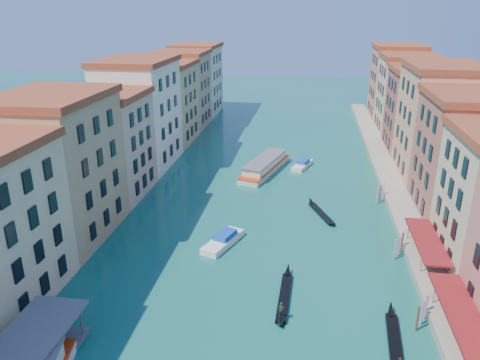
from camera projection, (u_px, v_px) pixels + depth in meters
The scene contains 11 objects.
left_bank_palazzos at pixel (128, 125), 86.02m from camera, with size 12.80×128.40×21.00m.
right_bank_palazzos at pixel (447, 136), 78.57m from camera, with size 12.80×128.40×21.00m.
quay at pixel (391, 185), 82.93m from camera, with size 4.00×140.00×1.00m, color gray.
restaurant_awnings at pixel (466, 322), 43.14m from camera, with size 3.20×44.55×3.12m.
mooring_poles_right at pixel (416, 298), 49.53m from camera, with size 1.44×54.24×3.20m.
vaporetto_far at pixel (265, 165), 90.62m from camera, with size 8.60×18.26×2.65m.
gondola_fore at pixel (284, 296), 51.41m from camera, with size 1.35×11.92×2.38m.
gondola_right at pixel (395, 346), 43.77m from camera, with size 1.87×12.50×2.49m.
gondola_far at pixel (321, 212), 72.28m from camera, with size 4.75×10.03×1.49m.
motorboat_mid at pixel (223, 240), 63.09m from camera, with size 4.96×8.11×1.61m.
motorboat_far at pixel (302, 164), 93.27m from camera, with size 4.22×7.19×1.42m.
Camera 1 is at (6.82, -15.47, 30.41)m, focal length 35.00 mm.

